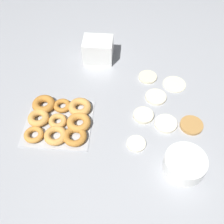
# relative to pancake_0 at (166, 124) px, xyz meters

# --- Properties ---
(ground_plane) EXTENTS (3.00, 3.00, 0.00)m
(ground_plane) POSITION_rel_pancake_0_xyz_m (-0.07, -0.13, -0.01)
(ground_plane) COLOR #9EA0A5
(pancake_0) EXTENTS (0.10, 0.10, 0.01)m
(pancake_0) POSITION_rel_pancake_0_xyz_m (0.00, 0.00, 0.00)
(pancake_0) COLOR silver
(pancake_0) RESTS_ON ground_plane
(pancake_1) EXTENTS (0.08, 0.08, 0.01)m
(pancake_1) POSITION_rel_pancake_0_xyz_m (0.12, -0.13, -0.00)
(pancake_1) COLOR silver
(pancake_1) RESTS_ON ground_plane
(pancake_2) EXTENTS (0.10, 0.10, 0.01)m
(pancake_2) POSITION_rel_pancake_0_xyz_m (-0.00, 0.12, 0.00)
(pancake_2) COLOR #B27F42
(pancake_2) RESTS_ON ground_plane
(pancake_3) EXTENTS (0.09, 0.09, 0.01)m
(pancake_3) POSITION_rel_pancake_0_xyz_m (-0.30, -0.08, -0.00)
(pancake_3) COLOR beige
(pancake_3) RESTS_ON ground_plane
(pancake_4) EXTENTS (0.10, 0.10, 0.01)m
(pancake_4) POSITION_rel_pancake_0_xyz_m (-0.16, -0.04, -0.00)
(pancake_4) COLOR beige
(pancake_4) RESTS_ON ground_plane
(pancake_5) EXTENTS (0.12, 0.12, 0.01)m
(pancake_5) POSITION_rel_pancake_0_xyz_m (-0.26, 0.05, -0.00)
(pancake_5) COLOR beige
(pancake_5) RESTS_ON ground_plane
(pancake_6) EXTENTS (0.10, 0.10, 0.01)m
(pancake_6) POSITION_rel_pancake_0_xyz_m (-0.04, -0.10, 0.00)
(pancake_6) COLOR beige
(pancake_6) RESTS_ON ground_plane
(donut_tray) EXTENTS (0.28, 0.30, 0.04)m
(donut_tray) POSITION_rel_pancake_0_xyz_m (0.02, -0.48, 0.01)
(donut_tray) COLOR #ADAFB5
(donut_tray) RESTS_ON ground_plane
(batter_bowl) EXTENTS (0.17, 0.17, 0.07)m
(batter_bowl) POSITION_rel_pancake_0_xyz_m (0.21, 0.06, 0.03)
(batter_bowl) COLOR white
(batter_bowl) RESTS_ON ground_plane
(container_stack) EXTENTS (0.12, 0.16, 0.12)m
(container_stack) POSITION_rel_pancake_0_xyz_m (-0.43, -0.35, 0.05)
(container_stack) COLOR white
(container_stack) RESTS_ON ground_plane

